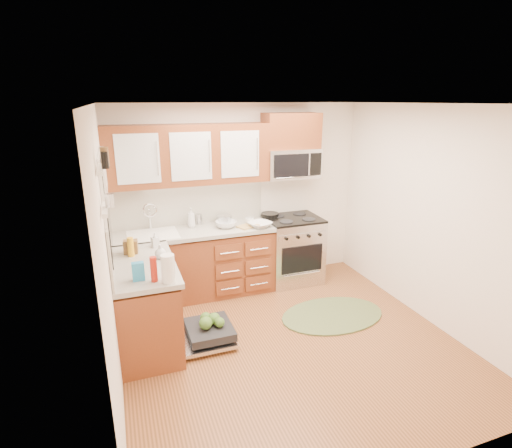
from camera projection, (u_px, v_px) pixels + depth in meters
name	position (u px, v px, depth m)	size (l,w,h in m)	color
floor	(289.00, 341.00, 4.38)	(3.50, 3.50, 0.00)	brown
ceiling	(296.00, 104.00, 3.63)	(3.50, 3.50, 0.00)	white
wall_back	(240.00, 196.00, 5.58)	(3.50, 0.04, 2.50)	white
wall_front	(413.00, 320.00, 2.43)	(3.50, 0.04, 2.50)	white
wall_left	(108.00, 255.00, 3.44)	(0.04, 3.50, 2.50)	white
wall_right	(431.00, 217.00, 4.57)	(0.04, 3.50, 2.50)	white
base_cabinet_back	(196.00, 265.00, 5.32)	(2.05, 0.60, 0.85)	brown
base_cabinet_left	(146.00, 306.00, 4.26)	(0.60, 1.25, 0.85)	brown
countertop_back	(194.00, 232.00, 5.17)	(2.07, 0.64, 0.05)	#A09C93
countertop_left	(143.00, 265.00, 4.12)	(0.64, 1.27, 0.05)	#A09C93
backsplash_back	(189.00, 203.00, 5.34)	(2.05, 0.02, 0.57)	#BCB8A8
backsplash_left	(110.00, 240.00, 3.93)	(0.02, 1.25, 0.57)	#BCB8A8
upper_cabinets	(188.00, 155.00, 5.00)	(2.05, 0.35, 0.75)	brown
cabinet_over_mw	(291.00, 131.00, 5.38)	(0.76, 0.35, 0.47)	brown
range	(292.00, 249.00, 5.74)	(0.76, 0.64, 0.95)	silver
microwave	(291.00, 163.00, 5.48)	(0.76, 0.38, 0.40)	silver
sink	(153.00, 244.00, 5.01)	(0.62, 0.50, 0.26)	white
dishwasher	(206.00, 334.00, 4.34)	(0.70, 0.60, 0.20)	silver
window	(106.00, 208.00, 3.81)	(0.03, 1.05, 1.05)	white
window_blind	(105.00, 173.00, 3.72)	(0.02, 0.96, 0.40)	white
shelf_upper	(100.00, 170.00, 2.90)	(0.04, 0.40, 0.03)	white
shelf_lower	(105.00, 209.00, 2.99)	(0.04, 0.40, 0.03)	white
rug	(332.00, 315.00, 4.89)	(1.30, 0.85, 0.02)	#5D6D3E
skillet	(270.00, 215.00, 5.66)	(0.25, 0.25, 0.05)	black
stock_pot	(224.00, 220.00, 5.38)	(0.21, 0.21, 0.13)	silver
cutting_board	(248.00, 226.00, 5.28)	(0.28, 0.18, 0.02)	tan
canister	(199.00, 219.00, 5.37)	(0.09, 0.09, 0.14)	silver
paper_towel_roll	(168.00, 269.00, 3.64)	(0.12, 0.12, 0.27)	white
mustard_bottle	(131.00, 247.00, 4.26)	(0.07, 0.07, 0.21)	gold
red_bottle	(154.00, 269.00, 3.67)	(0.06, 0.06, 0.24)	#A61C0D
wooden_box	(131.00, 247.00, 4.36)	(0.15, 0.11, 0.15)	brown
blue_carton	(138.00, 271.00, 3.70)	(0.11, 0.07, 0.18)	#2887BE
bowl_a	(260.00, 225.00, 5.25)	(0.29, 0.29, 0.07)	#999999
bowl_b	(226.00, 224.00, 5.24)	(0.28, 0.28, 0.09)	#999999
cup	(250.00, 221.00, 5.38)	(0.12, 0.12, 0.09)	#999999
soap_bottle_a	(191.00, 218.00, 5.23)	(0.10, 0.10, 0.26)	#999999
soap_bottle_b	(155.00, 240.00, 4.54)	(0.08, 0.08, 0.17)	#999999
soap_bottle_c	(160.00, 251.00, 4.22)	(0.12, 0.12, 0.15)	#999999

